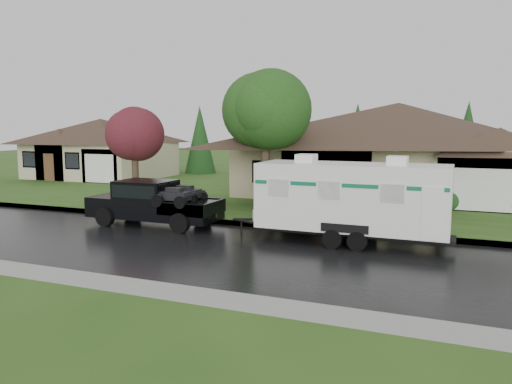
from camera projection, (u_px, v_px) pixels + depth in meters
ground at (296, 243)px, 18.72m from camera, size 140.00×140.00×0.00m
road at (278, 255)px, 16.88m from camera, size 140.00×8.00×0.01m
curb at (312, 229)px, 20.77m from camera, size 140.00×0.50×0.15m
lawn at (366, 192)px, 32.48m from camera, size 140.00×26.00×0.15m
house_main at (402, 139)px, 30.09m from camera, size 19.44×10.80×6.90m
house_far at (102, 143)px, 41.04m from camera, size 10.80×8.64×5.80m
tree_left_green at (265, 112)px, 24.94m from camera, size 4.24×4.24×7.02m
tree_red at (134, 136)px, 27.39m from camera, size 3.19×3.19×5.28m
shrub_row at (385, 196)px, 26.42m from camera, size 13.60×1.00×1.00m
pickup_truck at (152, 201)px, 21.89m from camera, size 5.94×2.26×1.98m
travel_trailer at (352, 197)px, 18.50m from camera, size 7.32×2.57×3.29m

